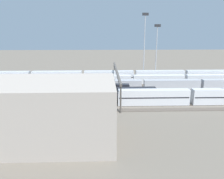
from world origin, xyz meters
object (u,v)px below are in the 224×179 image
object	(u,v)px
train_on_track_2	(53,82)
maintenance_shed	(29,112)
signal_gantry	(117,73)
train_on_track_5	(40,91)
train_on_track_3	(143,84)
train_on_track_1	(105,80)
light_mast_0	(145,39)
train_on_track_7	(153,97)
light_mast_2	(157,45)
train_on_track_0	(109,76)
train_on_track_6	(62,95)

from	to	relation	value
train_on_track_2	maintenance_shed	distance (m)	49.11
signal_gantry	maintenance_shed	xyz separation A→B (m)	(20.64, 38.51, -1.17)
train_on_track_5	train_on_track_3	xyz separation A→B (m)	(-38.90, -10.00, -0.09)
signal_gantry	maintenance_shed	world-z (taller)	maintenance_shed
train_on_track_1	light_mast_0	xyz separation A→B (m)	(-18.49, -7.74, 17.49)
train_on_track_7	light_mast_2	bearing A→B (deg)	-103.24
train_on_track_7	train_on_track_1	size ratio (longest dim) A/B	0.60
train_on_track_3	train_on_track_7	distance (m)	20.01
train_on_track_2	signal_gantry	bearing A→B (deg)	159.47
light_mast_2	signal_gantry	xyz separation A→B (m)	(19.86, 22.16, -8.99)
train_on_track_3	train_on_track_1	xyz separation A→B (m)	(15.24, -10.00, 0.00)
train_on_track_2	maintenance_shed	xyz separation A→B (m)	(-6.06, 48.51, 4.63)
train_on_track_0	train_on_track_6	bearing A→B (deg)	60.90
train_on_track_7	light_mast_2	xyz separation A→B (m)	(-8.75, -37.16, 14.17)
train_on_track_2	maintenance_shed	bearing A→B (deg)	97.13
train_on_track_5	light_mast_0	world-z (taller)	light_mast_0
train_on_track_5	light_mast_2	xyz separation A→B (m)	(-47.85, -27.16, 14.68)
train_on_track_5	train_on_track_1	distance (m)	30.99
train_on_track_7	train_on_track_5	bearing A→B (deg)	-14.34
train_on_track_5	train_on_track_1	size ratio (longest dim) A/B	0.55
train_on_track_1	light_mast_0	bearing A→B (deg)	-157.28
train_on_track_7	light_mast_2	distance (m)	40.72
train_on_track_6	signal_gantry	size ratio (longest dim) A/B	1.48
train_on_track_5	light_mast_0	size ratio (longest dim) A/B	2.13
train_on_track_5	train_on_track_0	size ratio (longest dim) A/B	0.55
light_mast_0	signal_gantry	bearing A→B (deg)	58.08
train_on_track_0	train_on_track_2	distance (m)	26.11
train_on_track_1	maintenance_shed	world-z (taller)	maintenance_shed
train_on_track_3	light_mast_0	size ratio (longest dim) A/B	3.06
train_on_track_7	signal_gantry	xyz separation A→B (m)	(11.11, -15.00, 5.18)
light_mast_0	train_on_track_2	bearing A→B (deg)	17.31
train_on_track_7	signal_gantry	world-z (taller)	signal_gantry
train_on_track_0	train_on_track_3	bearing A→B (deg)	132.01
train_on_track_6	light_mast_0	bearing A→B (deg)	-135.63
train_on_track_5	train_on_track_3	world-z (taller)	train_on_track_5
train_on_track_6	light_mast_2	distance (m)	52.75
train_on_track_5	train_on_track_1	bearing A→B (deg)	-139.80
train_on_track_5	train_on_track_1	xyz separation A→B (m)	(-23.67, -20.00, -0.09)
train_on_track_0	light_mast_0	size ratio (longest dim) A/B	3.84
train_on_track_3	train_on_track_6	size ratio (longest dim) A/B	1.44
train_on_track_5	maintenance_shed	bearing A→B (deg)	102.37
train_on_track_2	train_on_track_6	distance (m)	21.33
train_on_track_0	light_mast_0	distance (m)	23.98
train_on_track_5	light_mast_0	distance (m)	53.38
maintenance_shed	train_on_track_3	bearing A→B (deg)	-125.95
train_on_track_5	train_on_track_7	xyz separation A→B (m)	(-39.11, 10.00, 0.51)
train_on_track_5	train_on_track_3	bearing A→B (deg)	-165.58
train_on_track_1	maintenance_shed	bearing A→B (deg)	73.04
train_on_track_0	maintenance_shed	distance (m)	61.36
train_on_track_2	light_mast_0	distance (m)	46.26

